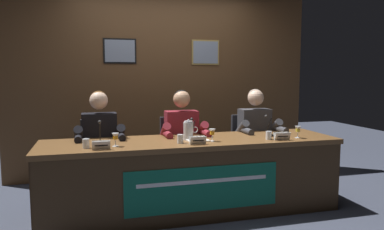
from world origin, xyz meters
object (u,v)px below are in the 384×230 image
(water_cup_left, at_px, (86,144))
(chair_right, at_px, (250,153))
(nameplate_center, at_px, (198,140))
(panelist_center, at_px, (183,136))
(conference_table, at_px, (195,165))
(panelist_left, at_px, (100,140))
(water_cup_center, at_px, (180,139))
(microphone_center, at_px, (194,133))
(microphone_right, at_px, (269,129))
(chair_center, at_px, (179,157))
(water_cup_right, at_px, (269,136))
(nameplate_left, at_px, (101,145))
(panelist_right, at_px, (257,133))
(juice_glass_right, at_px, (298,130))
(microphone_left, at_px, (100,136))
(nameplate_right, at_px, (282,136))
(chair_left, at_px, (100,162))
(juice_glass_left, at_px, (115,137))
(juice_glass_center, at_px, (212,133))
(document_stack_center, at_px, (198,140))
(water_pitcher_central, at_px, (189,130))

(water_cup_left, distance_m, chair_right, 2.10)
(nameplate_center, bearing_deg, panelist_center, 88.50)
(conference_table, height_order, panelist_left, panelist_left)
(water_cup_center, bearing_deg, nameplate_center, -35.16)
(microphone_center, xyz_separation_m, microphone_right, (0.85, 0.03, 0.00))
(chair_center, bearing_deg, water_cup_center, -102.34)
(water_cup_right, bearing_deg, panelist_center, 142.33)
(nameplate_left, height_order, water_cup_center, water_cup_center)
(panelist_right, xyz_separation_m, juice_glass_right, (0.18, -0.57, 0.12))
(chair_center, bearing_deg, panelist_center, -90.00)
(chair_center, distance_m, chair_right, 0.90)
(water_cup_left, xyz_separation_m, chair_center, (1.03, 0.75, -0.34))
(water_cup_left, distance_m, microphone_left, 0.22)
(microphone_center, distance_m, water_cup_right, 0.76)
(panelist_center, height_order, nameplate_right, panelist_center)
(nameplate_right, height_order, water_cup_right, water_cup_right)
(panelist_left, bearing_deg, water_cup_center, -36.28)
(panelist_left, height_order, nameplate_right, panelist_left)
(conference_table, distance_m, nameplate_right, 0.92)
(chair_left, xyz_separation_m, microphone_center, (0.91, -0.60, 0.38))
(chair_right, bearing_deg, microphone_left, -162.23)
(chair_center, distance_m, panelist_center, 0.34)
(panelist_left, xyz_separation_m, microphone_center, (0.91, -0.40, 0.10))
(nameplate_left, distance_m, water_cup_left, 0.16)
(nameplate_right, bearing_deg, water_cup_right, 151.18)
(chair_center, bearing_deg, water_cup_right, -46.07)
(juice_glass_left, height_order, nameplate_right, juice_glass_left)
(chair_left, bearing_deg, conference_table, -37.12)
(panelist_right, relative_size, water_cup_right, 14.46)
(panelist_left, bearing_deg, microphone_left, -90.55)
(conference_table, distance_m, microphone_left, 0.96)
(panelist_left, distance_m, nameplate_right, 1.88)
(microphone_left, relative_size, juice_glass_center, 1.74)
(water_cup_center, bearing_deg, nameplate_right, -5.62)
(water_cup_left, bearing_deg, nameplate_left, -38.47)
(chair_right, height_order, water_cup_right, chair_right)
(water_cup_center, relative_size, nameplate_right, 0.52)
(water_cup_right, distance_m, document_stack_center, 0.72)
(juice_glass_left, xyz_separation_m, panelist_center, (0.77, 0.54, -0.12))
(juice_glass_center, bearing_deg, panelist_right, 35.49)
(nameplate_center, distance_m, microphone_right, 0.93)
(panelist_left, xyz_separation_m, water_cup_center, (0.74, -0.54, 0.07))
(water_cup_center, bearing_deg, microphone_right, 9.76)
(document_stack_center, bearing_deg, juice_glass_center, -21.43)
(panelist_center, relative_size, nameplate_center, 7.93)
(chair_right, bearing_deg, nameplate_left, -154.68)
(water_cup_center, relative_size, water_pitcher_central, 0.40)
(chair_left, xyz_separation_m, nameplate_right, (1.76, -0.84, 0.35))
(microphone_left, distance_m, water_cup_right, 1.66)
(chair_right, bearing_deg, panelist_center, -167.48)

